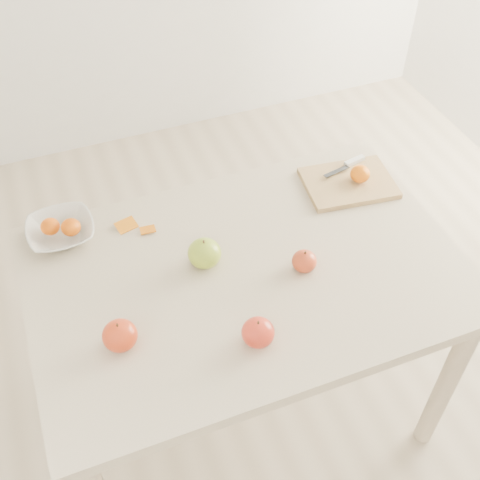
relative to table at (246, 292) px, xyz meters
name	(u,v)px	position (x,y,z in m)	size (l,w,h in m)	color
ground	(245,403)	(0.00, 0.00, -0.65)	(3.50, 3.50, 0.00)	#C6B293
table	(246,292)	(0.00, 0.00, 0.00)	(1.20, 0.80, 0.75)	beige
cutting_board	(349,183)	(0.43, 0.21, 0.11)	(0.28, 0.20, 0.02)	tan
board_tangerine	(360,174)	(0.46, 0.20, 0.14)	(0.06, 0.06, 0.05)	#DF5E07
fruit_bowl	(61,231)	(-0.46, 0.31, 0.12)	(0.19, 0.19, 0.05)	silver
bowl_tangerine_near	(50,226)	(-0.48, 0.32, 0.14)	(0.05, 0.05, 0.05)	#E65608
bowl_tangerine_far	(71,227)	(-0.43, 0.30, 0.14)	(0.06, 0.06, 0.05)	#D14C07
orange_peel_a	(126,226)	(-0.27, 0.29, 0.10)	(0.06, 0.04, 0.00)	#CD6B0E
orange_peel_b	(148,230)	(-0.22, 0.25, 0.10)	(0.04, 0.04, 0.00)	orange
paring_knife	(352,163)	(0.48, 0.29, 0.12)	(0.17, 0.06, 0.01)	white
apple_green	(204,253)	(-0.10, 0.06, 0.14)	(0.09, 0.09, 0.08)	#639016
apple_red_d	(120,336)	(-0.38, -0.12, 0.14)	(0.09, 0.09, 0.08)	#9F2415
apple_red_c	(258,332)	(-0.06, -0.23, 0.14)	(0.08, 0.08, 0.07)	#A00F12
apple_red_e	(304,261)	(0.15, -0.05, 0.13)	(0.07, 0.07, 0.06)	maroon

